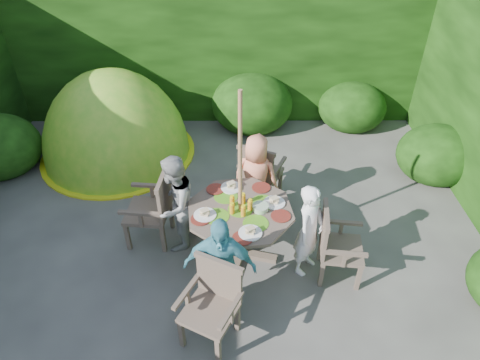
{
  "coord_description": "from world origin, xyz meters",
  "views": [
    {
      "loc": [
        0.35,
        -3.56,
        3.91
      ],
      "look_at": [
        0.37,
        0.52,
        0.85
      ],
      "focal_mm": 32.0,
      "sensor_mm": 36.0,
      "label": 1
    }
  ],
  "objects_px": {
    "child_right": "(309,231)",
    "parasol_pole": "(240,184)",
    "patio_table": "(241,217)",
    "child_back": "(256,177)",
    "garden_chair_front": "(213,302)",
    "garden_chair_left": "(154,207)",
    "child_left": "(175,204)",
    "child_front": "(220,267)",
    "garden_chair_back": "(260,172)",
    "garden_chair_right": "(335,244)",
    "dome_tent": "(119,154)"
  },
  "relations": [
    {
      "from": "parasol_pole",
      "to": "garden_chair_left",
      "type": "height_order",
      "value": "parasol_pole"
    },
    {
      "from": "garden_chair_back",
      "to": "child_front",
      "type": "relative_size",
      "value": 0.72
    },
    {
      "from": "garden_chair_right",
      "to": "garden_chair_front",
      "type": "xyz_separation_m",
      "value": [
        -1.33,
        -0.77,
        -0.0
      ]
    },
    {
      "from": "garden_chair_back",
      "to": "child_front",
      "type": "xyz_separation_m",
      "value": [
        -0.48,
        -1.84,
        0.15
      ]
    },
    {
      "from": "child_right",
      "to": "child_left",
      "type": "height_order",
      "value": "child_left"
    },
    {
      "from": "garden_chair_left",
      "to": "child_right",
      "type": "xyz_separation_m",
      "value": [
        1.83,
        -0.51,
        0.08
      ]
    },
    {
      "from": "child_back",
      "to": "dome_tent",
      "type": "bearing_deg",
      "value": -17.23
    },
    {
      "from": "garden_chair_right",
      "to": "dome_tent",
      "type": "xyz_separation_m",
      "value": [
        -3.06,
        2.56,
        -0.47
      ]
    },
    {
      "from": "patio_table",
      "to": "child_back",
      "type": "height_order",
      "value": "child_back"
    },
    {
      "from": "child_left",
      "to": "child_right",
      "type": "bearing_deg",
      "value": 92.65
    },
    {
      "from": "garden_chair_right",
      "to": "child_back",
      "type": "height_order",
      "value": "child_back"
    },
    {
      "from": "child_right",
      "to": "child_left",
      "type": "relative_size",
      "value": 0.93
    },
    {
      "from": "parasol_pole",
      "to": "garden_chair_right",
      "type": "relative_size",
      "value": 2.49
    },
    {
      "from": "parasol_pole",
      "to": "garden_chair_back",
      "type": "relative_size",
      "value": 2.42
    },
    {
      "from": "child_front",
      "to": "dome_tent",
      "type": "xyz_separation_m",
      "value": [
        -1.79,
        3.04,
        -0.63
      ]
    },
    {
      "from": "parasol_pole",
      "to": "child_back",
      "type": "bearing_deg",
      "value": 74.93
    },
    {
      "from": "parasol_pole",
      "to": "child_front",
      "type": "height_order",
      "value": "parasol_pole"
    },
    {
      "from": "parasol_pole",
      "to": "garden_chair_right",
      "type": "xyz_separation_m",
      "value": [
        1.06,
        -0.3,
        -0.63
      ]
    },
    {
      "from": "garden_chair_right",
      "to": "child_left",
      "type": "relative_size",
      "value": 0.69
    },
    {
      "from": "patio_table",
      "to": "child_left",
      "type": "height_order",
      "value": "child_left"
    },
    {
      "from": "garden_chair_front",
      "to": "dome_tent",
      "type": "bearing_deg",
      "value": 143.91
    },
    {
      "from": "garden_chair_front",
      "to": "child_front",
      "type": "bearing_deg",
      "value": 104.47
    },
    {
      "from": "child_right",
      "to": "parasol_pole",
      "type": "bearing_deg",
      "value": 109.94
    },
    {
      "from": "parasol_pole",
      "to": "garden_chair_left",
      "type": "relative_size",
      "value": 2.28
    },
    {
      "from": "child_back",
      "to": "dome_tent",
      "type": "xyz_separation_m",
      "value": [
        -2.2,
        1.49,
        -0.61
      ]
    },
    {
      "from": "garden_chair_front",
      "to": "child_back",
      "type": "relative_size",
      "value": 0.72
    },
    {
      "from": "parasol_pole",
      "to": "garden_chair_front",
      "type": "xyz_separation_m",
      "value": [
        -0.27,
        -1.07,
        -0.63
      ]
    },
    {
      "from": "parasol_pole",
      "to": "child_back",
      "type": "xyz_separation_m",
      "value": [
        0.21,
        0.77,
        -0.49
      ]
    },
    {
      "from": "patio_table",
      "to": "parasol_pole",
      "type": "xyz_separation_m",
      "value": [
        -0.0,
        0.0,
        0.48
      ]
    },
    {
      "from": "garden_chair_back",
      "to": "child_front",
      "type": "height_order",
      "value": "child_front"
    },
    {
      "from": "garden_chair_back",
      "to": "garden_chair_front",
      "type": "distance_m",
      "value": 2.2
    },
    {
      "from": "child_back",
      "to": "garden_chair_left",
      "type": "bearing_deg",
      "value": 37.46
    },
    {
      "from": "garden_chair_back",
      "to": "child_left",
      "type": "height_order",
      "value": "child_left"
    },
    {
      "from": "child_left",
      "to": "child_front",
      "type": "height_order",
      "value": "child_left"
    },
    {
      "from": "child_back",
      "to": "child_front",
      "type": "distance_m",
      "value": 1.6
    },
    {
      "from": "child_right",
      "to": "child_back",
      "type": "relative_size",
      "value": 0.98
    },
    {
      "from": "garden_chair_back",
      "to": "child_left",
      "type": "xyz_separation_m",
      "value": [
        -1.05,
        -0.86,
        0.15
      ]
    },
    {
      "from": "child_right",
      "to": "garden_chair_front",
      "type": "bearing_deg",
      "value": 164.53
    },
    {
      "from": "garden_chair_front",
      "to": "child_back",
      "type": "distance_m",
      "value": 1.91
    },
    {
      "from": "garden_chair_left",
      "to": "child_left",
      "type": "bearing_deg",
      "value": 77.73
    },
    {
      "from": "garden_chair_left",
      "to": "dome_tent",
      "type": "xyz_separation_m",
      "value": [
        -0.94,
        1.97,
        -0.51
      ]
    },
    {
      "from": "child_right",
      "to": "child_front",
      "type": "bearing_deg",
      "value": 154.94
    },
    {
      "from": "garden_chair_right",
      "to": "child_left",
      "type": "distance_m",
      "value": 1.91
    },
    {
      "from": "child_right",
      "to": "dome_tent",
      "type": "bearing_deg",
      "value": 83.23
    },
    {
      "from": "garden_chair_left",
      "to": "child_front",
      "type": "xyz_separation_m",
      "value": [
        0.85,
        -1.07,
        0.12
      ]
    },
    {
      "from": "garden_chair_left",
      "to": "garden_chair_back",
      "type": "xyz_separation_m",
      "value": [
        1.33,
        0.77,
        -0.03
      ]
    },
    {
      "from": "garden_chair_left",
      "to": "child_front",
      "type": "distance_m",
      "value": 1.37
    },
    {
      "from": "parasol_pole",
      "to": "garden_chair_front",
      "type": "height_order",
      "value": "parasol_pole"
    },
    {
      "from": "garden_chair_left",
      "to": "parasol_pole",
      "type": "bearing_deg",
      "value": 79.73
    },
    {
      "from": "garden_chair_right",
      "to": "garden_chair_back",
      "type": "relative_size",
      "value": 0.97
    }
  ]
}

